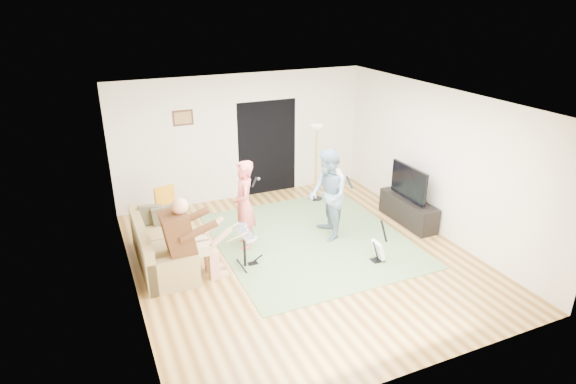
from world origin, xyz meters
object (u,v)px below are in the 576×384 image
object	(u,v)px
torchiere_lamp	(316,149)
dining_chair	(170,219)
sofa	(158,251)
guitarist	(328,195)
television	(409,182)
singer	(244,205)
drum_kit	(245,251)
tv_cabinet	(408,210)
guitar_spare	(378,250)

from	to	relation	value
torchiere_lamp	dining_chair	bearing A→B (deg)	-172.78
sofa	guitarist	bearing A→B (deg)	-4.95
sofa	television	size ratio (longest dim) A/B	1.89
guitarist	television	xyz separation A→B (m)	(1.71, -0.08, 0.01)
torchiere_lamp	dining_chair	world-z (taller)	torchiere_lamp
singer	drum_kit	bearing A→B (deg)	-6.87
television	sofa	bearing A→B (deg)	175.86
drum_kit	guitarist	size ratio (longest dim) A/B	0.40
tv_cabinet	television	bearing A→B (deg)	180.00
dining_chair	tv_cabinet	world-z (taller)	dining_chair
tv_cabinet	television	world-z (taller)	television
television	singer	bearing A→B (deg)	173.62
tv_cabinet	singer	bearing A→B (deg)	173.71
singer	torchiere_lamp	bearing A→B (deg)	136.38
guitar_spare	tv_cabinet	distance (m)	1.74
dining_chair	singer	bearing A→B (deg)	-54.75
drum_kit	torchiere_lamp	world-z (taller)	torchiere_lamp
guitar_spare	tv_cabinet	bearing A→B (deg)	37.12
singer	dining_chair	distance (m)	1.57
drum_kit	sofa	bearing A→B (deg)	153.18
sofa	torchiere_lamp	world-z (taller)	torchiere_lamp
drum_kit	guitarist	bearing A→B (deg)	12.61
guitarist	drum_kit	bearing A→B (deg)	-66.60
television	drum_kit	bearing A→B (deg)	-174.91
guitar_spare	torchiere_lamp	size ratio (longest dim) A/B	0.46
tv_cabinet	television	size ratio (longest dim) A/B	1.38
tv_cabinet	dining_chair	bearing A→B (deg)	162.95
drum_kit	guitarist	xyz separation A→B (m)	(1.74, 0.39, 0.55)
sofa	dining_chair	world-z (taller)	dining_chair
sofa	guitarist	xyz separation A→B (m)	(3.02, -0.26, 0.58)
torchiere_lamp	dining_chair	distance (m)	3.36
drum_kit	guitar_spare	world-z (taller)	guitar_spare
dining_chair	guitar_spare	bearing A→B (deg)	-52.16
drum_kit	television	distance (m)	3.51
singer	television	distance (m)	3.23
guitarist	torchiere_lamp	distance (m)	1.81
singer	guitarist	size ratio (longest dim) A/B	0.95
television	guitarist	bearing A→B (deg)	177.30
guitar_spare	tv_cabinet	world-z (taller)	guitar_spare
sofa	television	xyz separation A→B (m)	(4.74, -0.34, 0.59)
drum_kit	dining_chair	size ratio (longest dim) A/B	0.73
guitar_spare	television	xyz separation A→B (m)	(1.34, 1.05, 0.63)
sofa	guitarist	world-z (taller)	guitarist
guitarist	guitar_spare	bearing A→B (deg)	29.14
guitar_spare	television	world-z (taller)	television
guitar_spare	television	size ratio (longest dim) A/B	0.76
dining_chair	sofa	bearing A→B (deg)	-125.30
torchiere_lamp	sofa	bearing A→B (deg)	-158.76
singer	dining_chair	size ratio (longest dim) A/B	1.73
tv_cabinet	guitarist	bearing A→B (deg)	177.38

